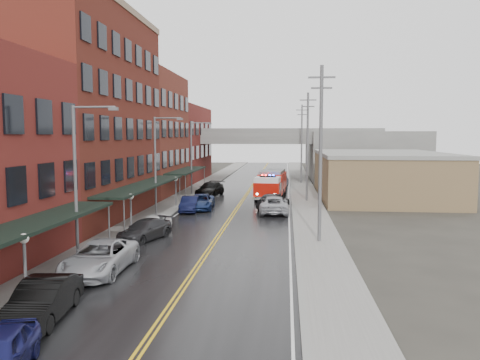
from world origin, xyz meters
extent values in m
plane|color=#2D2B26|center=(0.00, 0.00, 0.00)|extent=(220.00, 220.00, 0.00)
cube|color=black|center=(0.00, 30.00, 0.01)|extent=(11.00, 160.00, 0.02)
cube|color=slate|center=(-7.30, 30.00, 0.07)|extent=(3.00, 160.00, 0.15)
cube|color=slate|center=(7.30, 30.00, 0.07)|extent=(3.00, 160.00, 0.15)
cube|color=gray|center=(-5.65, 30.00, 0.07)|extent=(0.30, 160.00, 0.15)
cube|color=gray|center=(5.65, 30.00, 0.07)|extent=(0.30, 160.00, 0.15)
cube|color=#5A2517|center=(-13.30, 23.00, 9.00)|extent=(9.00, 20.00, 18.00)
cube|color=brown|center=(-13.30, 40.50, 7.50)|extent=(9.00, 15.00, 15.00)
cube|color=maroon|center=(-13.30, 58.00, 6.00)|extent=(9.00, 20.00, 12.00)
cube|color=olive|center=(16.00, 40.00, 2.50)|extent=(14.00, 22.00, 5.00)
cube|color=slate|center=(18.00, 70.00, 4.00)|extent=(18.00, 30.00, 8.00)
cube|color=black|center=(-7.50, 4.00, 3.00)|extent=(2.60, 16.00, 0.18)
cylinder|color=slate|center=(-6.35, 11.60, 1.50)|extent=(0.10, 0.10, 3.00)
cube|color=black|center=(-7.50, 23.00, 3.00)|extent=(2.60, 18.00, 0.18)
cylinder|color=slate|center=(-6.35, 14.40, 1.50)|extent=(0.10, 0.10, 3.00)
cylinder|color=slate|center=(-6.35, 31.60, 1.50)|extent=(0.10, 0.10, 3.00)
cube|color=black|center=(-7.50, 40.50, 3.00)|extent=(2.60, 13.00, 0.18)
cylinder|color=slate|center=(-6.35, 34.40, 1.50)|extent=(0.10, 0.10, 3.00)
cylinder|color=slate|center=(-6.35, 46.60, 1.50)|extent=(0.10, 0.10, 3.00)
cylinder|color=#59595B|center=(-6.40, 2.00, 1.40)|extent=(0.14, 0.14, 2.80)
sphere|color=silver|center=(-6.40, 2.00, 2.90)|extent=(0.44, 0.44, 0.44)
cylinder|color=#59595B|center=(-6.40, 16.00, 1.40)|extent=(0.14, 0.14, 2.80)
sphere|color=silver|center=(-6.40, 16.00, 2.90)|extent=(0.44, 0.44, 0.44)
cylinder|color=#59595B|center=(-6.40, 30.00, 1.40)|extent=(0.14, 0.14, 2.80)
sphere|color=silver|center=(-6.40, 30.00, 2.90)|extent=(0.44, 0.44, 0.44)
cylinder|color=#59595B|center=(-6.80, 8.00, 4.50)|extent=(0.18, 0.18, 9.00)
cylinder|color=#59595B|center=(-5.60, 8.00, 8.90)|extent=(2.40, 0.12, 0.12)
cube|color=#59595B|center=(-4.50, 8.00, 8.80)|extent=(0.50, 0.22, 0.18)
cylinder|color=#59595B|center=(-6.80, 24.00, 4.50)|extent=(0.18, 0.18, 9.00)
cylinder|color=#59595B|center=(-5.60, 24.00, 8.90)|extent=(2.40, 0.12, 0.12)
cube|color=#59595B|center=(-4.50, 24.00, 8.80)|extent=(0.50, 0.22, 0.18)
cylinder|color=#59595B|center=(-6.80, 40.00, 4.50)|extent=(0.18, 0.18, 9.00)
cylinder|color=#59595B|center=(-5.60, 40.00, 8.90)|extent=(2.40, 0.12, 0.12)
cube|color=#59595B|center=(-4.50, 40.00, 8.80)|extent=(0.50, 0.22, 0.18)
cylinder|color=#59595B|center=(7.20, 15.00, 6.00)|extent=(0.24, 0.24, 12.00)
cube|color=#59595B|center=(7.20, 15.00, 11.20)|extent=(1.80, 0.12, 0.12)
cube|color=#59595B|center=(7.20, 15.00, 10.50)|extent=(1.40, 0.12, 0.12)
cylinder|color=#59595B|center=(7.20, 35.00, 6.00)|extent=(0.24, 0.24, 12.00)
cube|color=#59595B|center=(7.20, 35.00, 11.20)|extent=(1.80, 0.12, 0.12)
cube|color=#59595B|center=(7.20, 35.00, 10.50)|extent=(1.40, 0.12, 0.12)
cylinder|color=#59595B|center=(7.20, 55.00, 6.00)|extent=(0.24, 0.24, 12.00)
cube|color=#59595B|center=(7.20, 55.00, 11.20)|extent=(1.80, 0.12, 0.12)
cube|color=#59595B|center=(7.20, 55.00, 10.50)|extent=(1.40, 0.12, 0.12)
cube|color=slate|center=(0.00, 62.00, 6.75)|extent=(40.00, 10.00, 1.50)
cube|color=slate|center=(-11.00, 62.00, 3.00)|extent=(1.60, 8.00, 6.00)
cube|color=slate|center=(11.00, 62.00, 3.00)|extent=(1.60, 8.00, 6.00)
cube|color=#AC1107|center=(3.29, 38.77, 1.73)|extent=(3.35, 6.37, 2.34)
cube|color=#AC1107|center=(2.88, 34.43, 1.40)|extent=(3.05, 3.15, 1.67)
cube|color=silver|center=(2.88, 34.43, 2.51)|extent=(2.89, 2.91, 0.56)
cube|color=black|center=(2.90, 34.66, 1.73)|extent=(2.96, 2.04, 0.89)
cube|color=slate|center=(3.29, 38.77, 3.07)|extent=(3.03, 5.90, 0.33)
cube|color=black|center=(2.88, 34.43, 2.88)|extent=(1.81, 0.48, 0.16)
sphere|color=#FF0C0C|center=(2.27, 34.49, 2.97)|extent=(0.22, 0.22, 0.22)
sphere|color=#1933FF|center=(3.50, 34.38, 2.97)|extent=(0.22, 0.22, 0.22)
cylinder|color=black|center=(1.65, 34.44, 0.56)|extent=(1.15, 0.49, 1.12)
cylinder|color=black|center=(4.10, 34.21, 0.56)|extent=(1.15, 0.49, 1.12)
cylinder|color=black|center=(2.01, 38.33, 0.56)|extent=(1.15, 0.49, 1.12)
cylinder|color=black|center=(4.46, 38.10, 0.56)|extent=(1.15, 0.49, 1.12)
cylinder|color=black|center=(2.27, 41.11, 0.56)|extent=(1.15, 0.49, 1.12)
cylinder|color=black|center=(4.71, 40.88, 0.56)|extent=(1.15, 0.49, 1.12)
imported|color=black|center=(-4.70, 0.30, 0.81)|extent=(2.26, 5.09, 1.62)
imported|color=#A8A9B0|center=(-5.00, 6.77, 0.84)|extent=(2.84, 6.06, 1.67)
imported|color=#252528|center=(-5.00, 14.79, 0.71)|extent=(3.50, 5.27, 1.42)
imported|color=silver|center=(-5.00, 17.10, 0.72)|extent=(2.10, 4.39, 1.45)
imported|color=black|center=(-4.36, 27.17, 0.74)|extent=(1.86, 4.56, 1.47)
imported|color=navy|center=(-3.60, 28.80, 0.74)|extent=(2.81, 5.51, 1.49)
imported|color=black|center=(-4.35, 39.20, 0.83)|extent=(3.32, 6.04, 1.66)
imported|color=#A5A6AD|center=(3.78, 27.12, 0.82)|extent=(2.87, 5.95, 1.63)
imported|color=black|center=(3.62, 29.80, 0.78)|extent=(3.69, 5.77, 1.55)
imported|color=silver|center=(3.70, 46.20, 0.72)|extent=(2.34, 4.45, 1.45)
imported|color=black|center=(4.11, 49.51, 0.84)|extent=(2.37, 5.25, 1.67)
camera|label=1|loc=(4.91, -16.90, 7.35)|focal=35.00mm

